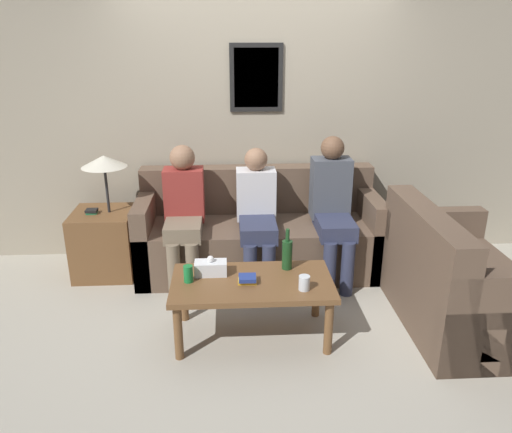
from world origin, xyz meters
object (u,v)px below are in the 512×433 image
(couch_side, at_px, (455,285))
(wine_bottle, at_px, (287,254))
(coffee_table, at_px, (252,288))
(drinking_glass, at_px, (304,283))
(person_right, at_px, (333,204))
(couch_main, at_px, (259,235))
(person_left, at_px, (184,209))
(person_middle, at_px, (257,211))

(couch_side, height_order, wine_bottle, couch_side)
(couch_side, xyz_separation_m, coffee_table, (-1.51, -0.07, 0.06))
(coffee_table, xyz_separation_m, drinking_glass, (0.35, -0.15, 0.11))
(wine_bottle, height_order, person_right, person_right)
(wine_bottle, xyz_separation_m, drinking_glass, (0.08, -0.33, -0.07))
(couch_main, relative_size, person_left, 1.81)
(couch_main, xyz_separation_m, couch_side, (1.40, -1.05, 0.00))
(wine_bottle, bearing_deg, person_middle, 103.92)
(coffee_table, height_order, person_right, person_right)
(couch_main, relative_size, person_right, 1.73)
(couch_side, bearing_deg, person_right, 42.30)
(person_left, bearing_deg, coffee_table, -59.58)
(couch_main, relative_size, wine_bottle, 6.93)
(couch_main, bearing_deg, wine_bottle, -81.07)
(drinking_glass, height_order, person_left, person_left)
(person_middle, bearing_deg, couch_main, 82.53)
(person_middle, xyz_separation_m, person_right, (0.66, 0.02, 0.04))
(couch_main, xyz_separation_m, person_right, (0.63, -0.21, 0.36))
(coffee_table, xyz_separation_m, person_middle, (0.09, 0.90, 0.25))
(couch_side, bearing_deg, wine_bottle, 85.29)
(coffee_table, xyz_separation_m, person_left, (-0.54, 0.92, 0.28))
(person_middle, bearing_deg, wine_bottle, -76.08)
(person_left, bearing_deg, person_middle, -1.93)
(wine_bottle, height_order, drinking_glass, wine_bottle)
(couch_side, relative_size, person_middle, 1.11)
(wine_bottle, xyz_separation_m, person_middle, (-0.18, 0.72, 0.07))
(person_middle, bearing_deg, person_right, 1.69)
(coffee_table, xyz_separation_m, person_right, (0.75, 0.92, 0.30))
(coffee_table, bearing_deg, person_left, 120.42)
(person_left, bearing_deg, couch_main, 17.36)
(coffee_table, relative_size, person_left, 0.95)
(drinking_glass, bearing_deg, person_right, 69.36)
(wine_bottle, distance_m, person_right, 0.89)
(person_middle, bearing_deg, drinking_glass, -76.19)
(couch_side, height_order, drinking_glass, couch_side)
(wine_bottle, bearing_deg, couch_main, 98.93)
(coffee_table, relative_size, person_right, 0.90)
(wine_bottle, bearing_deg, couch_side, -4.71)
(drinking_glass, relative_size, person_left, 0.08)
(wine_bottle, distance_m, drinking_glass, 0.34)
(drinking_glass, bearing_deg, person_middle, 103.81)
(person_right, bearing_deg, person_middle, -178.31)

